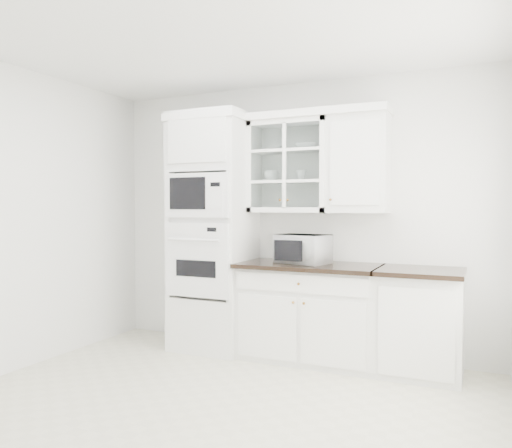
% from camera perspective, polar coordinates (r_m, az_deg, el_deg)
% --- Properties ---
extents(ground, '(4.00, 3.50, 0.01)m').
position_cam_1_polar(ground, '(3.80, -5.54, -20.48)').
color(ground, beige).
rests_on(ground, ground).
extents(room_shell, '(4.00, 3.50, 2.70)m').
position_cam_1_polar(room_shell, '(3.90, -2.45, 6.74)').
color(room_shell, white).
rests_on(room_shell, ground).
extents(oven_column, '(0.76, 0.68, 2.40)m').
position_cam_1_polar(oven_column, '(5.12, -4.92, -0.89)').
color(oven_column, white).
rests_on(oven_column, ground).
extents(base_cabinet_run, '(1.32, 0.67, 0.92)m').
position_cam_1_polar(base_cabinet_run, '(4.83, 6.17, -9.90)').
color(base_cabinet_run, white).
rests_on(base_cabinet_run, ground).
extents(extra_base_cabinet, '(0.72, 0.67, 0.92)m').
position_cam_1_polar(extra_base_cabinet, '(4.62, 18.23, -10.53)').
color(extra_base_cabinet, white).
rests_on(extra_base_cabinet, ground).
extents(upper_cabinet_glass, '(0.80, 0.33, 0.90)m').
position_cam_1_polar(upper_cabinet_glass, '(4.95, 3.96, 6.55)').
color(upper_cabinet_glass, white).
rests_on(upper_cabinet_glass, room_shell).
extents(upper_cabinet_solid, '(0.55, 0.33, 0.90)m').
position_cam_1_polar(upper_cabinet_solid, '(4.76, 11.65, 6.70)').
color(upper_cabinet_solid, white).
rests_on(upper_cabinet_solid, room_shell).
extents(crown_molding, '(2.14, 0.38, 0.07)m').
position_cam_1_polar(crown_molding, '(5.03, 2.73, 12.06)').
color(crown_molding, white).
rests_on(crown_molding, room_shell).
extents(countertop_microwave, '(0.55, 0.49, 0.27)m').
position_cam_1_polar(countertop_microwave, '(4.76, 5.45, -2.84)').
color(countertop_microwave, white).
rests_on(countertop_microwave, base_cabinet_run).
extents(bowl_a, '(0.19, 0.19, 0.05)m').
position_cam_1_polar(bowl_a, '(5.04, 2.32, 8.56)').
color(bowl_a, white).
rests_on(bowl_a, upper_cabinet_glass).
extents(bowl_b, '(0.24, 0.24, 0.06)m').
position_cam_1_polar(bowl_b, '(4.93, 5.72, 8.80)').
color(bowl_b, white).
rests_on(bowl_b, upper_cabinet_glass).
extents(cup_a, '(0.16, 0.16, 0.11)m').
position_cam_1_polar(cup_a, '(5.00, 1.80, 5.51)').
color(cup_a, white).
rests_on(cup_a, upper_cabinet_glass).
extents(cup_b, '(0.14, 0.14, 0.10)m').
position_cam_1_polar(cup_b, '(4.90, 5.16, 5.57)').
color(cup_b, white).
rests_on(cup_b, upper_cabinet_glass).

